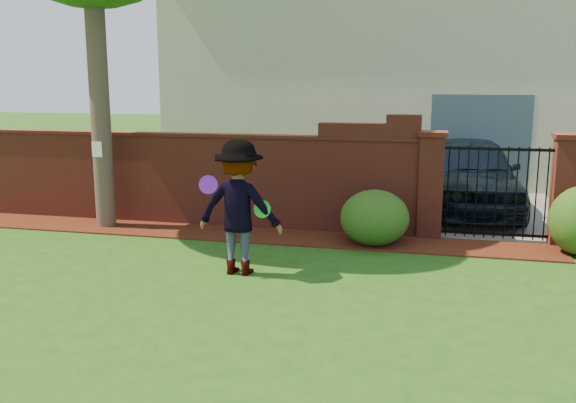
% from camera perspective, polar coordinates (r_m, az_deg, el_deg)
% --- Properties ---
extents(ground, '(80.00, 80.00, 0.01)m').
position_cam_1_polar(ground, '(8.02, -5.47, -9.16)').
color(ground, '#204A12').
rests_on(ground, ground).
extents(mulch_bed, '(11.10, 1.08, 0.03)m').
position_cam_1_polar(mulch_bed, '(11.33, -4.58, -3.00)').
color(mulch_bed, '#3B150A').
rests_on(mulch_bed, ground).
extents(brick_wall, '(8.70, 0.31, 2.16)m').
position_cam_1_polar(brick_wall, '(12.12, -8.45, 2.23)').
color(brick_wall, maroon).
rests_on(brick_wall, ground).
extents(pillar_left, '(0.50, 0.50, 1.88)m').
position_cam_1_polar(pillar_left, '(11.26, 12.88, 1.55)').
color(pillar_left, maroon).
rests_on(pillar_left, ground).
extents(pillar_right, '(0.50, 0.50, 1.88)m').
position_cam_1_polar(pillar_right, '(11.46, 23.94, 1.04)').
color(pillar_right, maroon).
rests_on(pillar_right, ground).
extents(iron_gate, '(1.78, 0.03, 1.60)m').
position_cam_1_polar(iron_gate, '(11.32, 18.43, 0.79)').
color(iron_gate, black).
rests_on(iron_gate, ground).
extents(driveway, '(3.20, 8.00, 0.01)m').
position_cam_1_polar(driveway, '(15.40, 17.02, 0.26)').
color(driveway, slate).
rests_on(driveway, ground).
extents(house, '(12.40, 6.40, 6.30)m').
position_cam_1_polar(house, '(19.17, 9.23, 12.11)').
color(house, beige).
rests_on(house, ground).
extents(car, '(2.21, 4.78, 1.59)m').
position_cam_1_polar(car, '(13.57, 16.30, 2.28)').
color(car, black).
rests_on(car, ground).
extents(paper_notice, '(0.20, 0.01, 0.28)m').
position_cam_1_polar(paper_notice, '(12.04, -17.01, 4.57)').
color(paper_notice, white).
rests_on(paper_notice, tree).
extents(shrub_left, '(1.16, 1.16, 0.95)m').
position_cam_1_polar(shrub_left, '(10.63, 7.90, -1.48)').
color(shrub_left, '#1C4815').
rests_on(shrub_left, ground).
extents(man, '(1.27, 0.77, 1.93)m').
position_cam_1_polar(man, '(8.91, -4.58, -0.60)').
color(man, gray).
rests_on(man, ground).
extents(frisbee_purple, '(0.27, 0.18, 0.26)m').
position_cam_1_polar(frisbee_purple, '(8.78, -7.27, 1.53)').
color(frisbee_purple, purple).
rests_on(frisbee_purple, man).
extents(frisbee_green, '(0.25, 0.08, 0.25)m').
position_cam_1_polar(frisbee_green, '(8.75, -2.36, -0.70)').
color(frisbee_green, green).
rests_on(frisbee_green, man).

